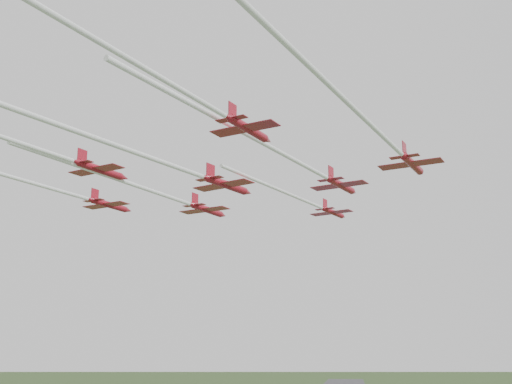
# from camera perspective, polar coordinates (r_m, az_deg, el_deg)

# --- Properties ---
(jet_lead) EXTENTS (18.85, 38.92, 2.40)m
(jet_lead) POSITION_cam_1_polar(r_m,az_deg,el_deg) (114.20, 4.95, -1.01)
(jet_lead) COLOR #A61728
(jet_row2_left) EXTENTS (20.31, 46.79, 2.75)m
(jet_row2_left) POSITION_cam_1_polar(r_m,az_deg,el_deg) (106.42, -7.56, -0.48)
(jet_row2_left) COLOR #A61728
(jet_row2_right) EXTENTS (25.33, 55.83, 2.75)m
(jet_row2_right) POSITION_cam_1_polar(r_m,az_deg,el_deg) (91.91, 3.88, 2.62)
(jet_row2_right) COLOR #A61728
(jet_row3_left) EXTENTS (23.91, 56.50, 2.52)m
(jet_row3_left) POSITION_cam_1_polar(r_m,az_deg,el_deg) (100.36, -18.90, 0.66)
(jet_row3_left) COLOR #A61728
(jet_row3_mid) EXTENTS (29.01, 57.14, 2.90)m
(jet_row3_mid) POSITION_cam_1_polar(r_m,az_deg,el_deg) (86.10, -8.70, 2.79)
(jet_row3_mid) COLOR #A61728
(jet_row3_right) EXTENTS (23.21, 58.32, 2.35)m
(jet_row3_right) POSITION_cam_1_polar(r_m,az_deg,el_deg) (66.76, 9.94, 6.14)
(jet_row3_right) COLOR #A61728
(jet_row4_left) EXTENTS (22.29, 49.27, 2.56)m
(jet_row4_left) POSITION_cam_1_polar(r_m,az_deg,el_deg) (85.17, -19.55, 3.89)
(jet_row4_left) COLOR #A61728
(jet_row4_right) EXTENTS (22.63, 52.80, 2.49)m
(jet_row4_right) POSITION_cam_1_polar(r_m,az_deg,el_deg) (64.56, -7.17, 9.31)
(jet_row4_right) COLOR #A61728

